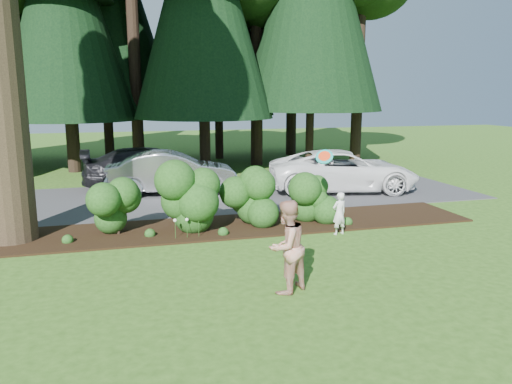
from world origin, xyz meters
TOP-DOWN VIEW (x-y plane):
  - ground at (0.00, 0.00)m, footprint 80.00×80.00m
  - mulch_bed at (0.00, 3.25)m, footprint 16.00×2.50m
  - driveway at (0.00, 7.50)m, footprint 22.00×6.00m
  - shrub_row at (0.77, 3.14)m, footprint 6.53×1.60m
  - lily_cluster at (-0.30, 2.40)m, footprint 0.69×0.09m
  - car_silver_wagon at (-0.06, 8.39)m, footprint 4.83×1.93m
  - car_white_suv at (6.25, 7.16)m, footprint 5.97×3.60m
  - car_dark_suv at (-0.65, 9.80)m, footprint 5.51×2.52m
  - child at (3.65, 1.80)m, footprint 0.47×0.37m
  - adult at (1.05, -1.53)m, footprint 1.08×1.02m
  - frisbee at (3.13, 1.68)m, footprint 0.53×0.37m

SIDE VIEW (x-z plane):
  - ground at x=0.00m, z-range 0.00..0.00m
  - driveway at x=0.00m, z-range 0.00..0.03m
  - mulch_bed at x=0.00m, z-range 0.00..0.05m
  - lily_cluster at x=-0.30m, z-range 0.21..0.78m
  - child at x=3.65m, z-range 0.00..1.14m
  - car_white_suv at x=6.25m, z-range 0.03..1.58m
  - shrub_row at x=0.77m, z-range 0.00..1.61m
  - car_silver_wagon at x=-0.06m, z-range 0.03..1.59m
  - car_dark_suv at x=-0.65m, z-range 0.03..1.59m
  - adult at x=1.05m, z-range 0.00..1.77m
  - frisbee at x=3.13m, z-range 1.88..2.35m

